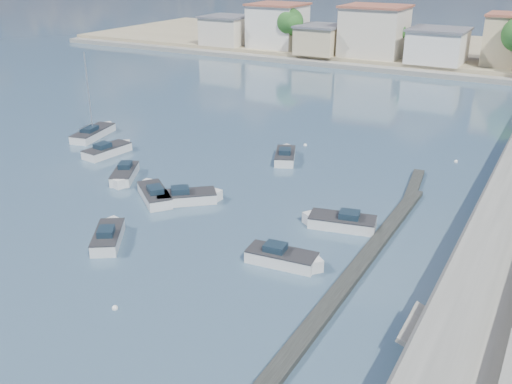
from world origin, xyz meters
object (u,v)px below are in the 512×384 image
motorboat_a (109,236)px  motorboat_g (124,175)px  motorboat_c (154,194)px  motorboat_h (285,259)px  sailboat (95,133)px  motorboat_b (190,197)px  motorboat_e (109,150)px  motorboat_f (285,156)px  motorboat_d (339,222)px

motorboat_a → motorboat_g: 11.36m
motorboat_c → motorboat_h: size_ratio=0.95×
motorboat_a → sailboat: (-17.76, 17.10, 0.04)m
motorboat_b → motorboat_e: 14.47m
motorboat_g → motorboat_f: bearing=49.2°
motorboat_f → motorboat_g: (-9.72, -11.24, 0.00)m
motorboat_b → motorboat_e: bearing=157.6°
motorboat_f → motorboat_h: 19.41m
motorboat_e → motorboat_f: size_ratio=1.12×
motorboat_f → sailboat: 21.02m
motorboat_c → motorboat_g: size_ratio=1.01×
motorboat_d → motorboat_h: 6.58m
motorboat_e → motorboat_d: bearing=-9.0°
motorboat_b → sailboat: (-18.69, 9.08, 0.04)m
motorboat_c → motorboat_e: same height
motorboat_d → motorboat_h: bearing=-98.1°
motorboat_b → motorboat_c: (-2.83, -0.87, 0.00)m
motorboat_b → motorboat_h: (10.78, -4.97, 0.00)m
motorboat_c → motorboat_h: 14.21m
motorboat_a → motorboat_h: bearing=14.6°
motorboat_a → motorboat_e: bearing=132.6°
motorboat_a → motorboat_f: size_ratio=0.93×
motorboat_c → sailboat: 18.72m
motorboat_d → motorboat_e: bearing=171.0°
motorboat_d → motorboat_f: same height
motorboat_e → motorboat_f: 16.90m
motorboat_e → sailboat: bearing=146.2°
motorboat_c → motorboat_d: 14.74m
motorboat_g → sailboat: sailboat is taller
motorboat_h → motorboat_b: bearing=155.2°
motorboat_a → motorboat_c: (-1.90, 7.14, 0.00)m
motorboat_d → sailboat: sailboat is taller
motorboat_f → motorboat_h: same height
motorboat_b → motorboat_c: same height
motorboat_a → motorboat_f: bearing=81.6°
motorboat_b → motorboat_g: same height
motorboat_d → motorboat_g: 19.35m
motorboat_f → sailboat: bearing=-171.0°
motorboat_g → motorboat_h: size_ratio=0.94×
sailboat → motorboat_e: bearing=-33.8°
motorboat_c → sailboat: sailboat is taller
motorboat_c → motorboat_f: (4.91, 13.26, -0.00)m
motorboat_a → motorboat_d: (12.64, 9.56, -0.00)m
motorboat_h → sailboat: bearing=154.5°
motorboat_a → motorboat_c: 7.39m
motorboat_e → motorboat_g: same height
motorboat_g → motorboat_c: bearing=-22.8°
motorboat_d → sailboat: 31.31m
motorboat_e → sailboat: (-5.31, 3.56, 0.04)m
motorboat_g → motorboat_h: 19.41m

